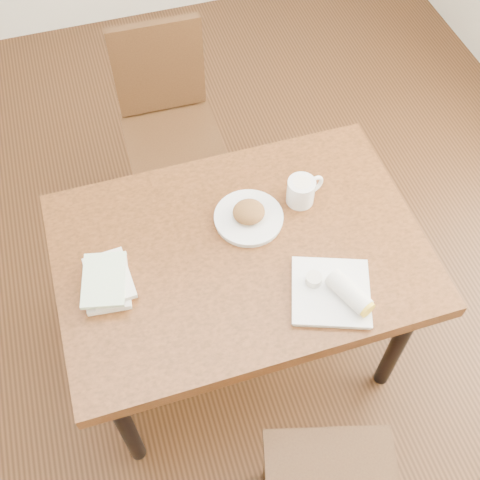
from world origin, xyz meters
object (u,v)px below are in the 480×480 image
object	(u,v)px
table	(240,261)
plate_burrito	(336,292)
chair_far	(168,115)
book_stack	(107,281)
coffee_mug	(302,190)
plate_scone	(249,216)

from	to	relation	value
table	plate_burrito	world-z (taller)	plate_burrito
table	chair_far	bearing A→B (deg)	93.48
table	chair_far	size ratio (longest dim) A/B	1.31
book_stack	coffee_mug	bearing A→B (deg)	11.54
chair_far	plate_burrito	size ratio (longest dim) A/B	2.96
coffee_mug	chair_far	bearing A→B (deg)	112.80
table	book_stack	distance (m)	0.47
plate_scone	coffee_mug	xyz separation A→B (m)	(0.21, 0.03, 0.03)
plate_burrito	book_stack	xyz separation A→B (m)	(-0.70, 0.26, 0.00)
book_stack	plate_burrito	bearing A→B (deg)	-20.45
plate_scone	table	bearing A→B (deg)	-121.40
plate_burrito	chair_far	bearing A→B (deg)	103.95
chair_far	plate_scone	bearing A→B (deg)	-81.54
table	coffee_mug	xyz separation A→B (m)	(0.27, 0.14, 0.13)
coffee_mug	plate_burrito	world-z (taller)	coffee_mug
coffee_mug	book_stack	world-z (taller)	coffee_mug
table	plate_scone	world-z (taller)	plate_scone
chair_far	book_stack	size ratio (longest dim) A/B	4.16
table	plate_scone	size ratio (longest dim) A/B	5.13
coffee_mug	plate_burrito	xyz separation A→B (m)	(-0.03, -0.41, -0.03)
chair_far	plate_burrito	xyz separation A→B (m)	(0.30, -1.19, 0.23)
table	book_stack	size ratio (longest dim) A/B	5.48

